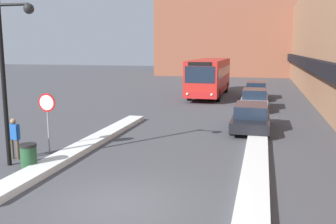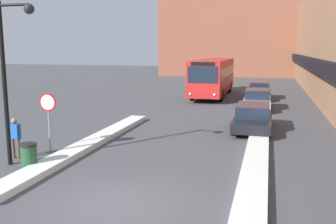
{
  "view_description": "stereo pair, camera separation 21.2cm",
  "coord_description": "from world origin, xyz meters",
  "px_view_note": "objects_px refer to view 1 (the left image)",
  "views": [
    {
      "loc": [
        3.74,
        -9.1,
        4.27
      ],
      "look_at": [
        0.25,
        4.59,
        1.86
      ],
      "focal_mm": 40.0,
      "sensor_mm": 36.0,
      "label": 1
    },
    {
      "loc": [
        3.94,
        -9.05,
        4.27
      ],
      "look_at": [
        0.25,
        4.59,
        1.86
      ],
      "focal_mm": 40.0,
      "sensor_mm": 36.0,
      "label": 2
    }
  ],
  "objects_px": {
    "city_bus": "(210,76)",
    "parked_car_back": "(256,90)",
    "parked_car_front": "(251,117)",
    "pedestrian": "(14,135)",
    "parked_car_middle": "(254,99)",
    "stop_sign": "(47,110)",
    "trash_bin": "(29,157)",
    "street_lamp": "(10,65)"
  },
  "relations": [
    {
      "from": "city_bus",
      "to": "parked_car_back",
      "type": "height_order",
      "value": "city_bus"
    },
    {
      "from": "parked_car_front",
      "to": "pedestrian",
      "type": "height_order",
      "value": "pedestrian"
    },
    {
      "from": "parked_car_front",
      "to": "parked_car_middle",
      "type": "bearing_deg",
      "value": 90.0
    },
    {
      "from": "city_bus",
      "to": "parked_car_middle",
      "type": "bearing_deg",
      "value": -57.52
    },
    {
      "from": "parked_car_front",
      "to": "parked_car_middle",
      "type": "distance_m",
      "value": 7.06
    },
    {
      "from": "parked_car_front",
      "to": "stop_sign",
      "type": "bearing_deg",
      "value": -140.6
    },
    {
      "from": "stop_sign",
      "to": "pedestrian",
      "type": "distance_m",
      "value": 1.63
    },
    {
      "from": "city_bus",
      "to": "trash_bin",
      "type": "height_order",
      "value": "city_bus"
    },
    {
      "from": "parked_car_back",
      "to": "trash_bin",
      "type": "distance_m",
      "value": 22.76
    },
    {
      "from": "parked_car_front",
      "to": "street_lamp",
      "type": "distance_m",
      "value": 12.14
    },
    {
      "from": "parked_car_middle",
      "to": "trash_bin",
      "type": "bearing_deg",
      "value": -115.03
    },
    {
      "from": "parked_car_middle",
      "to": "pedestrian",
      "type": "height_order",
      "value": "pedestrian"
    },
    {
      "from": "stop_sign",
      "to": "street_lamp",
      "type": "relative_size",
      "value": 0.42
    },
    {
      "from": "parked_car_front",
      "to": "parked_car_back",
      "type": "distance_m",
      "value": 12.73
    },
    {
      "from": "parked_car_middle",
      "to": "pedestrian",
      "type": "relative_size",
      "value": 2.66
    },
    {
      "from": "street_lamp",
      "to": "pedestrian",
      "type": "distance_m",
      "value": 2.87
    },
    {
      "from": "city_bus",
      "to": "street_lamp",
      "type": "relative_size",
      "value": 1.83
    },
    {
      "from": "parked_car_front",
      "to": "parked_car_back",
      "type": "relative_size",
      "value": 1.08
    },
    {
      "from": "parked_car_back",
      "to": "stop_sign",
      "type": "height_order",
      "value": "stop_sign"
    },
    {
      "from": "parked_car_front",
      "to": "street_lamp",
      "type": "height_order",
      "value": "street_lamp"
    },
    {
      "from": "parked_car_front",
      "to": "trash_bin",
      "type": "height_order",
      "value": "parked_car_front"
    },
    {
      "from": "street_lamp",
      "to": "pedestrian",
      "type": "xyz_separation_m",
      "value": [
        -0.58,
        0.73,
        -2.72
      ]
    },
    {
      "from": "parked_car_front",
      "to": "street_lamp",
      "type": "xyz_separation_m",
      "value": [
        -8.15,
        -8.49,
        2.99
      ]
    },
    {
      "from": "trash_bin",
      "to": "city_bus",
      "type": "bearing_deg",
      "value": 81.71
    },
    {
      "from": "parked_car_front",
      "to": "parked_car_back",
      "type": "bearing_deg",
      "value": 90.0
    },
    {
      "from": "street_lamp",
      "to": "trash_bin",
      "type": "distance_m",
      "value": 3.31
    },
    {
      "from": "parked_car_back",
      "to": "pedestrian",
      "type": "height_order",
      "value": "pedestrian"
    },
    {
      "from": "pedestrian",
      "to": "stop_sign",
      "type": "bearing_deg",
      "value": 67.45
    },
    {
      "from": "city_bus",
      "to": "parked_car_middle",
      "type": "height_order",
      "value": "city_bus"
    },
    {
      "from": "parked_car_back",
      "to": "stop_sign",
      "type": "relative_size",
      "value": 1.83
    },
    {
      "from": "city_bus",
      "to": "pedestrian",
      "type": "height_order",
      "value": "city_bus"
    },
    {
      "from": "pedestrian",
      "to": "parked_car_back",
      "type": "bearing_deg",
      "value": 76.03
    },
    {
      "from": "stop_sign",
      "to": "trash_bin",
      "type": "distance_m",
      "value": 2.66
    },
    {
      "from": "city_bus",
      "to": "parked_car_back",
      "type": "bearing_deg",
      "value": -11.43
    },
    {
      "from": "pedestrian",
      "to": "trash_bin",
      "type": "height_order",
      "value": "pedestrian"
    },
    {
      "from": "parked_car_front",
      "to": "pedestrian",
      "type": "bearing_deg",
      "value": -138.35
    },
    {
      "from": "parked_car_front",
      "to": "trash_bin",
      "type": "bearing_deg",
      "value": -130.08
    },
    {
      "from": "parked_car_middle",
      "to": "stop_sign",
      "type": "bearing_deg",
      "value": -120.38
    },
    {
      "from": "parked_car_middle",
      "to": "pedestrian",
      "type": "xyz_separation_m",
      "value": [
        -8.72,
        -14.81,
        0.26
      ]
    },
    {
      "from": "parked_car_middle",
      "to": "trash_bin",
      "type": "relative_size",
      "value": 4.52
    },
    {
      "from": "parked_car_front",
      "to": "parked_car_back",
      "type": "height_order",
      "value": "parked_car_back"
    },
    {
      "from": "trash_bin",
      "to": "parked_car_middle",
      "type": "bearing_deg",
      "value": 64.97
    }
  ]
}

